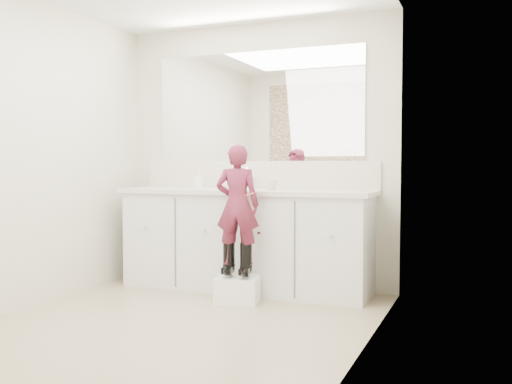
% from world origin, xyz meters
% --- Properties ---
extents(floor, '(3.00, 3.00, 0.00)m').
position_xyz_m(floor, '(0.00, 0.00, 0.00)').
color(floor, '#948661').
rests_on(floor, ground).
extents(wall_back, '(2.60, 0.00, 2.60)m').
position_xyz_m(wall_back, '(0.00, 1.50, 1.20)').
color(wall_back, beige).
rests_on(wall_back, floor).
extents(wall_left, '(0.00, 3.00, 3.00)m').
position_xyz_m(wall_left, '(-1.30, 0.00, 1.20)').
color(wall_left, beige).
rests_on(wall_left, floor).
extents(wall_right, '(0.00, 3.00, 3.00)m').
position_xyz_m(wall_right, '(1.30, 0.00, 1.20)').
color(wall_right, beige).
rests_on(wall_right, floor).
extents(vanity_cabinet, '(2.20, 0.55, 0.85)m').
position_xyz_m(vanity_cabinet, '(0.00, 1.23, 0.42)').
color(vanity_cabinet, silver).
rests_on(vanity_cabinet, floor).
extents(countertop, '(2.28, 0.58, 0.04)m').
position_xyz_m(countertop, '(0.00, 1.21, 0.87)').
color(countertop, beige).
rests_on(countertop, vanity_cabinet).
extents(backsplash, '(2.28, 0.03, 0.25)m').
position_xyz_m(backsplash, '(0.00, 1.49, 1.02)').
color(backsplash, beige).
rests_on(backsplash, countertop).
extents(mirror, '(2.00, 0.02, 1.00)m').
position_xyz_m(mirror, '(0.00, 1.49, 1.64)').
color(mirror, white).
rests_on(mirror, wall_back).
extents(faucet, '(0.08, 0.08, 0.10)m').
position_xyz_m(faucet, '(0.00, 1.38, 0.94)').
color(faucet, silver).
rests_on(faucet, countertop).
extents(cup, '(0.10, 0.10, 0.09)m').
position_xyz_m(cup, '(0.25, 1.22, 0.93)').
color(cup, beige).
rests_on(cup, countertop).
extents(soap_bottle, '(0.08, 0.09, 0.17)m').
position_xyz_m(soap_bottle, '(-0.49, 1.29, 0.97)').
color(soap_bottle, white).
rests_on(soap_bottle, countertop).
extents(step_stool, '(0.38, 0.34, 0.21)m').
position_xyz_m(step_stool, '(0.13, 0.75, 0.11)').
color(step_stool, white).
rests_on(step_stool, floor).
extents(boot_left, '(0.14, 0.20, 0.28)m').
position_xyz_m(boot_left, '(0.06, 0.75, 0.35)').
color(boot_left, black).
rests_on(boot_left, step_stool).
extents(boot_right, '(0.14, 0.20, 0.28)m').
position_xyz_m(boot_right, '(0.21, 0.75, 0.35)').
color(boot_right, black).
rests_on(boot_right, step_stool).
extents(toddler, '(0.39, 0.30, 0.96)m').
position_xyz_m(toddler, '(0.13, 0.75, 0.79)').
color(toddler, '#A23257').
rests_on(toddler, step_stool).
extents(toothbrush, '(0.14, 0.04, 0.06)m').
position_xyz_m(toothbrush, '(0.20, 0.75, 0.86)').
color(toothbrush, '#F55F89').
rests_on(toothbrush, toddler).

